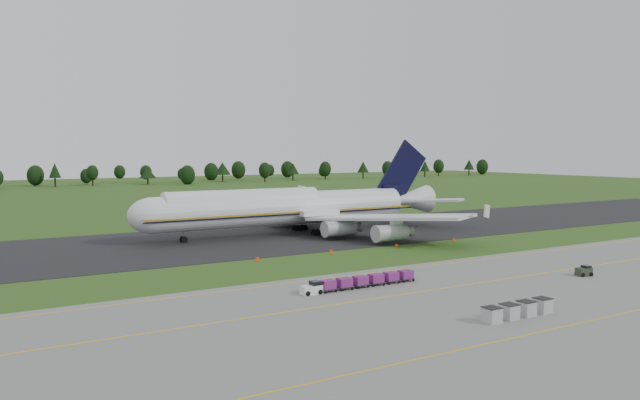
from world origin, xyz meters
TOP-DOWN VIEW (x-y plane):
  - ground at (0.00, 0.00)m, footprint 600.00×600.00m
  - apron at (0.00, -34.00)m, footprint 300.00×52.00m
  - taxiway at (0.00, 28.00)m, footprint 300.00×40.00m
  - apron_markings at (0.00, -26.98)m, footprint 300.00×30.20m
  - tree_line at (-0.82, 220.34)m, footprint 526.20×21.72m
  - aircraft at (8.01, 29.64)m, footprint 66.20×65.03m
  - baggage_train at (-7.74, -16.48)m, footprint 15.81×1.43m
  - utility_cart at (21.51, -25.92)m, footprint 2.12×1.49m
  - uld_row at (-1.87, -35.58)m, footprint 8.74×1.54m
  - edge_markers at (8.98, 5.83)m, footprint 39.51×0.30m

SIDE VIEW (x-z plane):
  - ground at x=0.00m, z-range 0.00..0.00m
  - apron at x=0.00m, z-range 0.00..0.06m
  - taxiway at x=0.00m, z-range 0.00..0.08m
  - apron_markings at x=0.00m, z-range 0.06..0.07m
  - edge_markers at x=8.98m, z-range -0.03..0.57m
  - utility_cart at x=21.51m, z-range 0.05..1.12m
  - baggage_train at x=-7.74m, z-range 0.12..1.50m
  - uld_row at x=-1.87m, z-range 0.06..1.58m
  - aircraft at x=8.01m, z-range -4.02..14.71m
  - tree_line at x=-0.82m, z-range 0.44..11.74m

